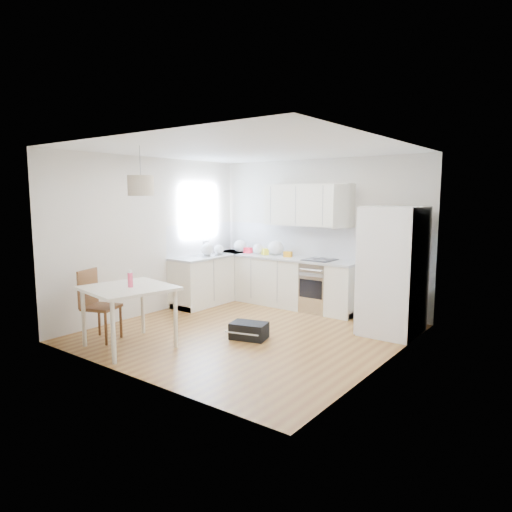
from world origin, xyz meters
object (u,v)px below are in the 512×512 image
(dining_chair, at_px, (102,305))
(gym_bag, at_px, (249,331))
(refrigerator, at_px, (394,270))
(dining_table, at_px, (129,294))

(dining_chair, distance_m, gym_bag, 2.12)
(refrigerator, bearing_deg, dining_chair, -139.22)
(dining_table, distance_m, dining_chair, 0.60)
(dining_table, bearing_deg, dining_chair, -164.75)
(dining_chair, bearing_deg, dining_table, -15.46)
(refrigerator, relative_size, gym_bag, 3.72)
(dining_chair, bearing_deg, gym_bag, 18.21)
(refrigerator, relative_size, dining_chair, 1.87)
(dining_table, xyz_separation_m, gym_bag, (1.08, 1.26, -0.62))
(dining_table, distance_m, gym_bag, 1.77)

